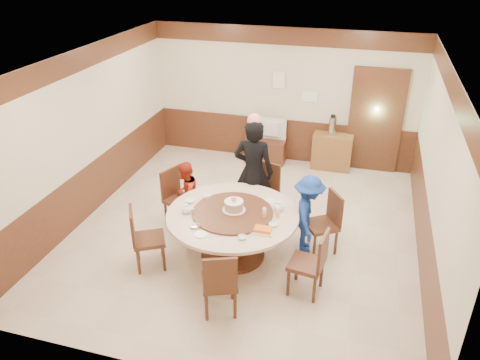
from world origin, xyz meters
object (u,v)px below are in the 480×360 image
(person_standing, at_px, (253,172))
(person_red, at_px, (186,194))
(television, at_px, (266,129))
(shrimp_platter, at_px, (263,230))
(banquet_table, at_px, (233,226))
(side_cabinet, at_px, (332,152))
(birthday_cake, at_px, (234,205))
(tv_stand, at_px, (266,150))
(thermos, at_px, (332,126))
(person_blue, at_px, (308,214))

(person_standing, height_order, person_red, person_standing)
(person_standing, xyz_separation_m, television, (-0.33, 2.37, -0.18))
(person_red, xyz_separation_m, shrimp_platter, (1.55, -1.00, 0.21))
(banquet_table, relative_size, side_cabinet, 2.43)
(birthday_cake, distance_m, tv_stand, 3.50)
(birthday_cake, xyz_separation_m, side_cabinet, (1.10, 3.46, -0.48))
(side_cabinet, distance_m, thermos, 0.57)
(shrimp_platter, bearing_deg, banquet_table, 146.97)
(banquet_table, height_order, person_blue, person_blue)
(tv_stand, bearing_deg, side_cabinet, 1.23)
(shrimp_platter, relative_size, thermos, 0.79)
(shrimp_platter, distance_m, television, 3.92)
(person_standing, relative_size, shrimp_platter, 6.07)
(banquet_table, xyz_separation_m, tv_stand, (-0.29, 3.48, -0.28))
(shrimp_platter, bearing_deg, person_blue, 58.42)
(banquet_table, bearing_deg, person_standing, 88.41)
(shrimp_platter, distance_m, tv_stand, 3.96)
(person_red, distance_m, side_cabinet, 3.56)
(person_blue, bearing_deg, side_cabinet, -9.67)
(banquet_table, bearing_deg, birthday_cake, 81.31)
(person_red, height_order, person_blue, person_blue)
(birthday_cake, bearing_deg, tv_stand, 95.03)
(person_red, height_order, shrimp_platter, person_red)
(birthday_cake, bearing_deg, side_cabinet, 72.38)
(person_red, bearing_deg, television, 173.33)
(banquet_table, relative_size, television, 2.38)
(tv_stand, relative_size, side_cabinet, 1.06)
(person_red, relative_size, thermos, 2.99)
(banquet_table, relative_size, birthday_cake, 5.66)
(side_cabinet, height_order, thermos, thermos)
(person_standing, height_order, person_blue, person_standing)
(thermos, bearing_deg, person_blue, -90.35)
(person_blue, distance_m, side_cabinet, 3.05)
(television, bearing_deg, tv_stand, -0.00)
(person_red, xyz_separation_m, television, (0.71, 2.83, 0.17))
(person_blue, xyz_separation_m, thermos, (0.02, 3.04, 0.31))
(banquet_table, distance_m, person_standing, 1.17)
(person_standing, xyz_separation_m, side_cabinet, (1.08, 2.40, -0.53))
(shrimp_platter, xyz_separation_m, side_cabinet, (0.57, 3.86, -0.40))
(birthday_cake, xyz_separation_m, television, (-0.30, 3.43, -0.12))
(person_blue, bearing_deg, thermos, -8.89)
(thermos, bearing_deg, banquet_table, -106.88)
(person_red, height_order, side_cabinet, person_red)
(banquet_table, distance_m, person_red, 1.19)
(banquet_table, xyz_separation_m, person_red, (-1.01, 0.65, 0.03))
(banquet_table, bearing_deg, tv_stand, 94.84)
(birthday_cake, height_order, shrimp_platter, birthday_cake)
(tv_stand, distance_m, side_cabinet, 1.41)
(television, bearing_deg, banquet_table, 96.90)
(person_red, bearing_deg, tv_stand, 173.33)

